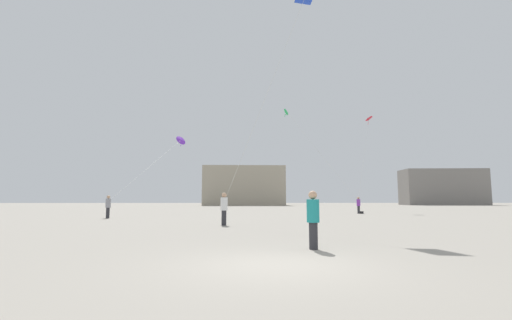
# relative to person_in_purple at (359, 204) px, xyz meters

# --- Properties ---
(ground_plane) EXTENTS (300.00, 300.00, 0.00)m
(ground_plane) POSITION_rel_person_in_purple_xyz_m (-11.08, -28.82, -0.95)
(ground_plane) COLOR #9E9689
(person_in_purple) EXTENTS (0.38, 0.38, 1.74)m
(person_in_purple) POSITION_rel_person_in_purple_xyz_m (0.00, 0.00, 0.00)
(person_in_purple) COLOR #2D2D33
(person_in_purple) RESTS_ON ground_plane
(person_in_grey) EXTENTS (0.39, 0.39, 1.79)m
(person_in_grey) POSITION_rel_person_in_purple_xyz_m (-22.47, -8.48, 0.03)
(person_in_grey) COLOR #2D2D33
(person_in_grey) RESTS_ON ground_plane
(person_in_teal) EXTENTS (0.37, 0.37, 1.71)m
(person_in_teal) POSITION_rel_person_in_purple_xyz_m (-9.76, -26.32, -0.02)
(person_in_teal) COLOR #2D2D33
(person_in_teal) RESTS_ON ground_plane
(person_in_white) EXTENTS (0.40, 0.40, 1.84)m
(person_in_white) POSITION_rel_person_in_purple_xyz_m (-12.95, -16.54, 0.06)
(person_in_white) COLOR #2D2D33
(person_in_white) RESTS_ON ground_plane
(kite_violet_diamond) EXTENTS (3.74, 14.90, 7.86)m
(kite_violet_diamond) POSITION_rel_person_in_purple_xyz_m (-19.49, 5.56, 7.56)
(kite_violet_diamond) COLOR purple
(kite_crimson_diamond) EXTENTS (3.84, 5.76, 10.30)m
(kite_crimson_diamond) POSITION_rel_person_in_purple_xyz_m (3.17, 5.05, 10.19)
(kite_crimson_diamond) COLOR red
(kite_cobalt_delta) EXTENTS (5.56, 1.49, 12.93)m
(kite_cobalt_delta) POSITION_rel_person_in_purple_xyz_m (-8.18, -16.36, 12.65)
(kite_cobalt_delta) COLOR blue
(kite_emerald_diamond) EXTENTS (7.16, 5.33, 11.04)m
(kite_emerald_diamond) POSITION_rel_person_in_purple_xyz_m (-6.70, 4.75, 10.76)
(kite_emerald_diamond) COLOR green
(building_left_hall) EXTENTS (20.47, 16.38, 9.81)m
(building_left_hall) POSITION_rel_person_in_purple_xyz_m (-12.08, 57.61, 3.95)
(building_left_hall) COLOR #A39984
(building_left_hall) RESTS_ON ground_plane
(building_centre_hall) EXTENTS (21.54, 10.02, 9.61)m
(building_centre_hall) POSITION_rel_person_in_purple_xyz_m (41.92, 58.75, 3.85)
(building_centre_hall) COLOR gray
(building_centre_hall) RESTS_ON ground_plane
(handbag_beside_flyer) EXTENTS (0.32, 0.15, 0.24)m
(handbag_beside_flyer) POSITION_rel_person_in_purple_xyz_m (0.35, 0.10, -0.83)
(handbag_beside_flyer) COLOR black
(handbag_beside_flyer) RESTS_ON ground_plane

